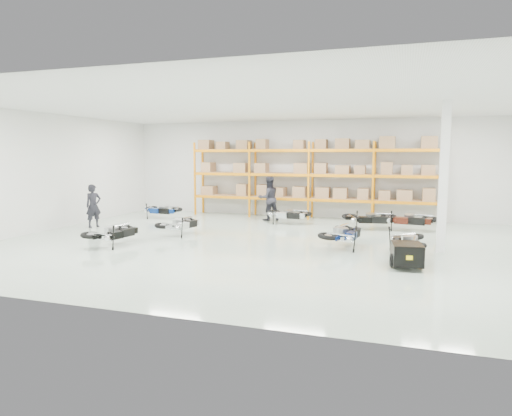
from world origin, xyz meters
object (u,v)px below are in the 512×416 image
(moto_blue_centre, at_px, (344,230))
(moto_back_c, at_px, (369,215))
(moto_silver_left, at_px, (180,221))
(person_back, at_px, (269,198))
(trailer, at_px, (407,254))
(person_left, at_px, (93,206))
(moto_black_far_left, at_px, (113,229))
(moto_touring_right, at_px, (407,238))
(moto_back_d, at_px, (408,216))
(moto_back_b, at_px, (287,212))
(moto_back_a, at_px, (161,208))

(moto_blue_centre, xyz_separation_m, moto_back_c, (0.49, 3.95, -0.02))
(moto_silver_left, bearing_deg, person_back, -101.40)
(trailer, bearing_deg, person_left, 157.60)
(moto_black_far_left, distance_m, moto_touring_right, 9.09)
(moto_silver_left, relative_size, person_back, 0.86)
(moto_back_d, distance_m, person_back, 5.98)
(moto_blue_centre, bearing_deg, trailer, 141.93)
(moto_back_c, xyz_separation_m, moto_back_d, (1.43, 0.12, 0.01))
(moto_blue_centre, height_order, moto_black_far_left, moto_blue_centre)
(moto_black_far_left, bearing_deg, moto_back_c, -132.25)
(trailer, relative_size, person_back, 0.80)
(moto_back_b, bearing_deg, moto_touring_right, -130.69)
(trailer, bearing_deg, moto_back_a, 142.14)
(moto_black_far_left, bearing_deg, moto_back_a, -64.34)
(trailer, bearing_deg, moto_back_d, 81.98)
(moto_touring_right, distance_m, moto_back_c, 4.72)
(trailer, distance_m, moto_back_b, 8.06)
(trailer, bearing_deg, moto_blue_centre, 123.58)
(moto_back_a, relative_size, moto_back_b, 0.97)
(moto_back_b, xyz_separation_m, person_back, (-1.05, 0.71, 0.47))
(moto_back_c, xyz_separation_m, person_left, (-10.63, -2.96, 0.31))
(trailer, xyz_separation_m, moto_back_d, (0.02, 6.23, 0.18))
(moto_back_b, bearing_deg, moto_blue_centre, -141.28)
(moto_blue_centre, height_order, moto_touring_right, moto_blue_centre)
(trailer, height_order, moto_back_b, moto_back_b)
(moto_touring_right, bearing_deg, person_back, 135.65)
(moto_back_a, bearing_deg, moto_back_d, -84.30)
(moto_blue_centre, bearing_deg, moto_back_d, -104.61)
(moto_silver_left, relative_size, moto_back_a, 1.03)
(moto_touring_right, bearing_deg, moto_back_b, 133.92)
(moto_black_far_left, bearing_deg, trailer, -171.38)
(moto_back_a, height_order, person_left, person_left)
(moto_touring_right, xyz_separation_m, person_back, (-5.87, 5.58, 0.45))
(moto_touring_right, xyz_separation_m, trailer, (0.00, -1.60, -0.15))
(moto_back_b, distance_m, person_back, 1.35)
(moto_black_far_left, xyz_separation_m, person_back, (3.11, 7.04, 0.45))
(moto_touring_right, height_order, moto_back_c, moto_back_c)
(moto_black_far_left, height_order, trailer, moto_black_far_left)
(moto_blue_centre, bearing_deg, moto_back_c, -86.46)
(moto_back_b, bearing_deg, moto_back_a, 97.13)
(moto_black_far_left, height_order, moto_back_b, moto_black_far_left)
(moto_back_c, bearing_deg, moto_back_b, 74.92)
(moto_back_c, bearing_deg, moto_back_a, 80.39)
(moto_back_b, bearing_deg, person_left, 119.39)
(moto_back_a, relative_size, person_left, 0.95)
(moto_blue_centre, bearing_deg, moto_back_b, -45.35)
(moto_touring_right, height_order, moto_back_d, moto_back_d)
(moto_back_a, distance_m, moto_back_c, 9.32)
(moto_blue_centre, distance_m, trailer, 2.87)
(moto_back_b, height_order, person_left, person_left)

